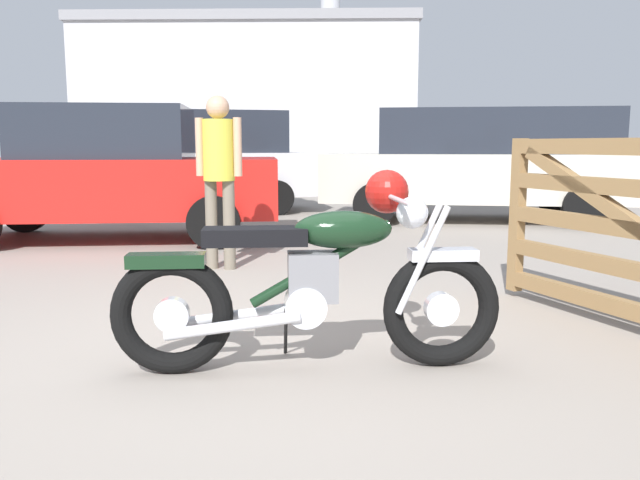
{
  "coord_description": "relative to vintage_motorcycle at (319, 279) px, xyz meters",
  "views": [
    {
      "loc": [
        0.19,
        -3.67,
        1.2
      ],
      "look_at": [
        0.41,
        0.03,
        0.65
      ],
      "focal_mm": 36.08,
      "sensor_mm": 36.0,
      "label": 1
    }
  ],
  "objects": [
    {
      "name": "ground_plane",
      "position": [
        -0.38,
        0.31,
        -0.49
      ],
      "size": [
        80.0,
        80.0,
        0.0
      ],
      "primitive_type": "plane",
      "color": "gray"
    },
    {
      "name": "vintage_motorcycle",
      "position": [
        0.0,
        0.0,
        0.0
      ],
      "size": [
        2.08,
        0.74,
        1.07
      ],
      "rotation": [
        0.0,
        0.0,
        0.02
      ],
      "color": "black",
      "rests_on": "ground_plane"
    },
    {
      "name": "bystander",
      "position": [
        -0.79,
        2.87,
        0.53
      ],
      "size": [
        0.45,
        0.3,
        1.66
      ],
      "rotation": [
        0.0,
        0.0,
        4.45
      ],
      "color": "#706656",
      "rests_on": "ground_plane"
    },
    {
      "name": "dark_sedan_left",
      "position": [
        -2.36,
        4.92,
        0.34
      ],
      "size": [
        4.25,
        2.03,
        1.67
      ],
      "rotation": [
        0.0,
        0.0,
        3.17
      ],
      "color": "black",
      "rests_on": "ground_plane"
    },
    {
      "name": "pale_sedan_back",
      "position": [
        2.94,
        6.66,
        0.45
      ],
      "size": [
        4.95,
        2.63,
        1.74
      ],
      "rotation": [
        0.0,
        0.0,
        2.95
      ],
      "color": "black",
      "rests_on": "ground_plane"
    },
    {
      "name": "blue_hatchback_right",
      "position": [
        -1.53,
        8.28,
        0.43
      ],
      "size": [
        4.14,
        2.36,
        1.78
      ],
      "rotation": [
        0.0,
        0.0,
        3.33
      ],
      "color": "black",
      "rests_on": "ground_plane"
    },
    {
      "name": "white_estate_far",
      "position": [
        6.11,
        11.7,
        0.34
      ],
      "size": [
        4.42,
        2.43,
        1.67
      ],
      "rotation": [
        0.0,
        0.0,
        0.16
      ],
      "color": "black",
      "rests_on": "ground_plane"
    },
    {
      "name": "industrial_building",
      "position": [
        -1.75,
        34.93,
        3.55
      ],
      "size": [
        19.07,
        10.86,
        16.08
      ],
      "rotation": [
        0.0,
        0.0,
        -0.09
      ],
      "color": "#B2B2B7",
      "rests_on": "ground_plane"
    }
  ]
}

